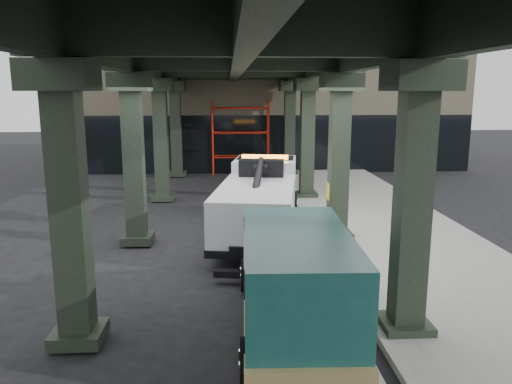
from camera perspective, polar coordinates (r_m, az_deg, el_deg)
name	(u,v)px	position (r m, az deg, el deg)	size (l,w,h in m)	color
ground	(255,265)	(13.30, -0.14, -8.31)	(90.00, 90.00, 0.00)	black
sidewalk	(397,237)	(16.01, 15.83, -5.02)	(5.00, 40.00, 0.15)	gray
lane_stripe	(307,241)	(15.36, 5.84, -5.61)	(0.12, 38.00, 0.01)	silver
viaduct	(237,56)	(14.53, -2.22, 15.25)	(7.40, 32.00, 6.40)	black
building	(269,99)	(32.61, 1.52, 10.59)	(22.00, 10.00, 8.00)	#C6B793
scaffolding	(240,136)	(27.25, -1.79, 6.43)	(3.08, 0.88, 4.00)	red
tow_truck	(261,197)	(15.83, 0.53, -0.57)	(3.13, 7.70, 2.46)	black
towed_van	(295,278)	(9.39, 4.46, -9.76)	(2.18, 5.13, 2.06)	#134441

